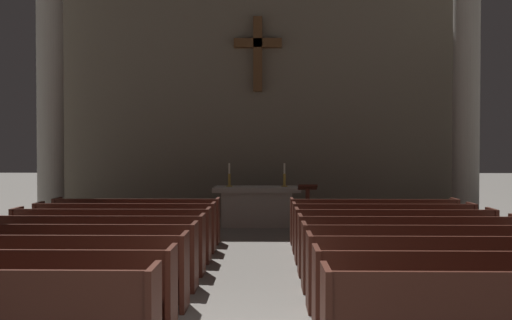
% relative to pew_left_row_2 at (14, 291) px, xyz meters
% --- Properties ---
extents(pew_left_row_2, '(3.43, 0.50, 0.95)m').
position_rel_pew_left_row_2_xyz_m(pew_left_row_2, '(0.00, 0.00, 0.00)').
color(pew_left_row_2, '#4C2319').
rests_on(pew_left_row_2, ground).
extents(pew_left_row_3, '(3.43, 0.50, 0.95)m').
position_rel_pew_left_row_2_xyz_m(pew_left_row_3, '(0.00, 0.98, 0.00)').
color(pew_left_row_3, '#4C2319').
rests_on(pew_left_row_3, ground).
extents(pew_left_row_4, '(3.43, 0.50, 0.95)m').
position_rel_pew_left_row_2_xyz_m(pew_left_row_4, '(0.00, 1.97, 0.00)').
color(pew_left_row_4, '#4C2319').
rests_on(pew_left_row_4, ground).
extents(pew_left_row_5, '(3.43, 0.50, 0.95)m').
position_rel_pew_left_row_2_xyz_m(pew_left_row_5, '(0.00, 2.95, 0.00)').
color(pew_left_row_5, '#4C2319').
rests_on(pew_left_row_5, ground).
extents(pew_left_row_6, '(3.43, 0.50, 0.95)m').
position_rel_pew_left_row_2_xyz_m(pew_left_row_6, '(0.00, 3.93, 0.00)').
color(pew_left_row_6, '#4C2319').
rests_on(pew_left_row_6, ground).
extents(pew_left_row_7, '(3.43, 0.50, 0.95)m').
position_rel_pew_left_row_2_xyz_m(pew_left_row_7, '(0.00, 4.91, 0.00)').
color(pew_left_row_7, '#4C2319').
rests_on(pew_left_row_7, ground).
extents(pew_left_row_8, '(3.43, 0.50, 0.95)m').
position_rel_pew_left_row_2_xyz_m(pew_left_row_8, '(0.00, 5.90, 0.00)').
color(pew_left_row_8, '#4C2319').
rests_on(pew_left_row_8, ground).
extents(pew_right_row_2, '(3.43, 0.50, 0.95)m').
position_rel_pew_left_row_2_xyz_m(pew_right_row_2, '(4.92, 0.00, 0.00)').
color(pew_right_row_2, '#4C2319').
rests_on(pew_right_row_2, ground).
extents(pew_right_row_3, '(3.43, 0.50, 0.95)m').
position_rel_pew_left_row_2_xyz_m(pew_right_row_3, '(4.92, 0.98, 0.00)').
color(pew_right_row_3, '#4C2319').
rests_on(pew_right_row_3, ground).
extents(pew_right_row_4, '(3.43, 0.50, 0.95)m').
position_rel_pew_left_row_2_xyz_m(pew_right_row_4, '(4.92, 1.97, 0.00)').
color(pew_right_row_4, '#4C2319').
rests_on(pew_right_row_4, ground).
extents(pew_right_row_5, '(3.43, 0.50, 0.95)m').
position_rel_pew_left_row_2_xyz_m(pew_right_row_5, '(4.92, 2.95, 0.00)').
color(pew_right_row_5, '#4C2319').
rests_on(pew_right_row_5, ground).
extents(pew_right_row_6, '(3.43, 0.50, 0.95)m').
position_rel_pew_left_row_2_xyz_m(pew_right_row_6, '(4.92, 3.93, 0.00)').
color(pew_right_row_6, '#4C2319').
rests_on(pew_right_row_6, ground).
extents(pew_right_row_7, '(3.43, 0.50, 0.95)m').
position_rel_pew_left_row_2_xyz_m(pew_right_row_7, '(4.92, 4.91, 0.00)').
color(pew_right_row_7, '#4C2319').
rests_on(pew_right_row_7, ground).
extents(pew_right_row_8, '(3.43, 0.50, 0.95)m').
position_rel_pew_left_row_2_xyz_m(pew_right_row_8, '(4.92, 5.90, 0.00)').
color(pew_right_row_8, '#4C2319').
rests_on(pew_right_row_8, ground).
extents(column_left_third, '(0.99, 0.99, 7.54)m').
position_rel_pew_left_row_2_xyz_m(column_left_third, '(-2.81, 8.58, 3.21)').
color(column_left_third, '#ADA89E').
rests_on(column_left_third, ground).
extents(column_right_third, '(0.99, 0.99, 7.54)m').
position_rel_pew_left_row_2_xyz_m(column_right_third, '(7.73, 8.58, 3.21)').
color(column_right_third, '#ADA89E').
rests_on(column_right_third, ground).
extents(altar, '(2.20, 0.90, 1.01)m').
position_rel_pew_left_row_2_xyz_m(altar, '(2.46, 8.57, 0.06)').
color(altar, '#A8A399').
rests_on(altar, ground).
extents(candlestick_left, '(0.16, 0.16, 0.60)m').
position_rel_pew_left_row_2_xyz_m(candlestick_left, '(1.76, 8.57, 0.72)').
color(candlestick_left, '#B79338').
rests_on(candlestick_left, altar).
extents(candlestick_right, '(0.16, 0.16, 0.60)m').
position_rel_pew_left_row_2_xyz_m(candlestick_right, '(3.16, 8.57, 0.72)').
color(candlestick_right, '#B79338').
rests_on(candlestick_right, altar).
extents(apse_with_cross, '(11.60, 0.50, 8.40)m').
position_rel_pew_left_row_2_xyz_m(apse_with_cross, '(2.46, 10.48, 3.73)').
color(apse_with_cross, '#706656').
rests_on(apse_with_cross, ground).
extents(lectern, '(0.44, 0.36, 1.15)m').
position_rel_pew_left_row_2_xyz_m(lectern, '(3.66, 7.37, 0.07)').
color(lectern, '#4C2319').
rests_on(lectern, ground).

